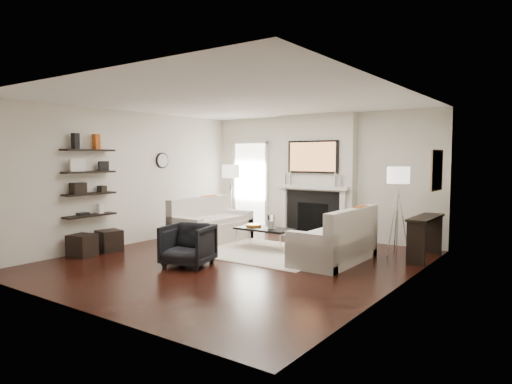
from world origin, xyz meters
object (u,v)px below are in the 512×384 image
Objects in this scene: loveseat_right_base at (334,249)px; lamp_left_shade at (231,171)px; armchair at (188,243)px; lamp_right_shade at (398,175)px; coffee_table at (264,229)px; loveseat_left_base at (212,232)px; ottoman_near at (109,241)px.

loveseat_right_base is 3.65m from lamp_left_shade.
armchair is 1.87× the size of lamp_right_shade.
lamp_left_shade is (-1.67, 1.07, 1.05)m from coffee_table.
lamp_right_shade is (3.56, 1.02, 1.24)m from loveseat_left_base.
lamp_left_shade and lamp_right_shade have the same top height.
armchair is 3.92m from lamp_right_shade.
lamp_left_shade is at bearing 77.94° from ottoman_near.
loveseat_left_base and loveseat_right_base have the same top height.
coffee_table reaches higher than ottoman_near.
lamp_left_shade is 1.00× the size of ottoman_near.
coffee_table is 2.25m from lamp_left_shade.
lamp_right_shade reaches higher than loveseat_left_base.
coffee_table is 1.83m from armchair.
loveseat_left_base is 2.11m from armchair.
ottoman_near is at bearing -147.77° from lamp_right_shade.
ottoman_near is (-2.29, -1.83, -0.20)m from coffee_table.
lamp_right_shade is at bearing -0.77° from lamp_left_shade.
loveseat_right_base is 4.18m from ottoman_near.
lamp_left_shade is 3.90m from lamp_right_shade.
ottoman_near is at bearing -141.47° from coffee_table.
armchair reaches higher than loveseat_left_base.
loveseat_left_base is 4.50× the size of lamp_right_shade.
coffee_table is 2.94m from ottoman_near.
coffee_table is 2.75× the size of lamp_left_shade.
loveseat_left_base reaches higher than ottoman_near.
ottoman_near is at bearing -102.06° from lamp_left_shade.
lamp_left_shade reaches higher than ottoman_near.
loveseat_left_base is at bearing -72.25° from lamp_left_shade.
lamp_left_shade is at bearing 100.59° from armchair.
lamp_left_shade is at bearing 179.23° from lamp_right_shade.
coffee_table is at bearing 38.53° from ottoman_near.
armchair is at bearing 0.50° from ottoman_near.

